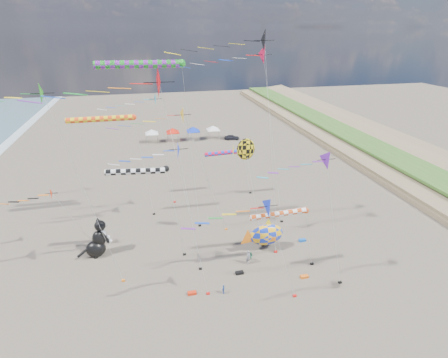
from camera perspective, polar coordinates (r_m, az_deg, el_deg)
name	(u,v)px	position (r m, az deg, el deg)	size (l,w,h in m)	color
ground	(247,331)	(35.11, 3.76, -23.50)	(260.00, 260.00, 0.00)	brown
delta_kite_0	(36,197)	(45.92, -28.31, -2.60)	(10.48, 1.53, 8.85)	#FC370E
delta_kite_1	(26,98)	(34.21, -29.58, 11.39)	(12.43, 2.13, 21.62)	#21841B
delta_kite_2	(327,164)	(33.10, 16.40, 2.34)	(8.99, 2.01, 15.56)	#611BA2
delta_kite_3	(143,102)	(50.94, -13.11, 12.21)	(9.74, 1.91, 17.50)	#1E9FBD
delta_kite_4	(179,117)	(41.52, -7.31, 10.04)	(12.77, 2.16, 17.51)	yellow
delta_kite_5	(250,208)	(30.94, 4.35, -4.75)	(11.36, 2.00, 12.38)	#102ADB
delta_kite_6	(258,56)	(42.73, 5.59, 19.29)	(12.79, 2.39, 24.08)	red
delta_kite_7	(168,153)	(34.48, -9.16, 4.15)	(8.55, 2.06, 15.74)	#1B33D9
delta_kite_8	(158,85)	(28.63, -10.65, 14.78)	(12.66, 2.70, 23.11)	#CA0008
delta_kite_9	(254,42)	(39.74, 4.84, 21.36)	(12.96, 2.53, 25.76)	black
windsock_0	(143,65)	(42.17, -13.06, 17.70)	(11.27, 0.94, 22.32)	#188620
windsock_1	(282,214)	(37.98, 9.39, -5.63)	(8.00, 0.65, 7.74)	#C9420E
windsock_2	(140,172)	(38.43, -13.61, 1.18)	(8.05, 0.72, 11.91)	black
windsock_3	(226,153)	(55.03, 0.38, 4.29)	(7.79, 0.72, 7.92)	red
windsock_4	(103,119)	(48.34, -19.08, 9.20)	(10.08, 0.79, 15.19)	#F84214
angelfish_kite	(244,150)	(41.21, 3.32, 4.72)	(3.74, 3.02, 13.81)	yellow
cat_inflatable	(96,238)	(45.24, -20.10, -9.01)	(3.57, 1.79, 4.82)	black
fish_inflatable	(266,234)	(43.97, 6.83, -8.98)	(5.82, 2.28, 4.35)	#1431C3
person_adult	(248,257)	(42.03, 4.01, -12.60)	(0.67, 0.44, 1.82)	slate
child_green	(251,257)	(42.71, 4.43, -12.51)	(0.56, 0.44, 1.16)	#186F43
child_blue	(223,289)	(38.24, -0.08, -17.56)	(0.62, 0.26, 1.06)	#2B52A5
kite_bag_0	(302,240)	(47.34, 12.67, -9.73)	(0.90, 0.44, 0.30)	#1251B5
kite_bag_1	(304,277)	(41.37, 12.98, -15.26)	(0.90, 0.44, 0.30)	orange
kite_bag_2	(240,273)	(40.93, 2.55, -15.04)	(0.90, 0.44, 0.30)	black
kite_bag_3	(192,293)	(38.52, -5.25, -18.06)	(0.90, 0.44, 0.30)	red
tent_row	(183,128)	(86.23, -6.73, 8.26)	(19.20, 4.20, 3.80)	white
parked_car	(232,137)	(87.07, 1.30, 6.83)	(1.47, 3.65, 1.24)	#26262D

